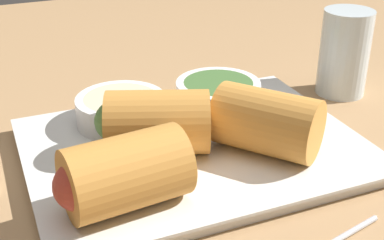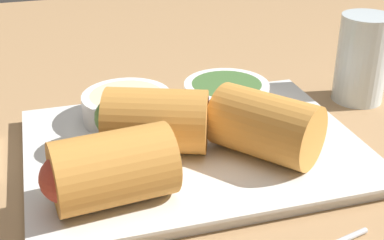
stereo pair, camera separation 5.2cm
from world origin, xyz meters
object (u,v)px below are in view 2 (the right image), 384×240
(serving_plate, at_px, (192,148))
(dipping_bowl_near, at_px, (127,106))
(dipping_bowl_far, at_px, (226,94))
(drinking_glass, at_px, (362,59))

(serving_plate, bearing_deg, dipping_bowl_near, 127.18)
(serving_plate, height_order, dipping_bowl_far, dipping_bowl_far)
(dipping_bowl_near, relative_size, drinking_glass, 0.90)
(serving_plate, height_order, dipping_bowl_near, dipping_bowl_near)
(serving_plate, xyz_separation_m, dipping_bowl_near, (-0.05, 0.07, 0.02))
(dipping_bowl_near, relative_size, dipping_bowl_far, 1.00)
(drinking_glass, bearing_deg, dipping_bowl_far, -178.48)
(dipping_bowl_near, xyz_separation_m, dipping_bowl_far, (0.11, -0.00, 0.00))
(serving_plate, bearing_deg, drinking_glass, 17.10)
(drinking_glass, bearing_deg, dipping_bowl_near, -179.50)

